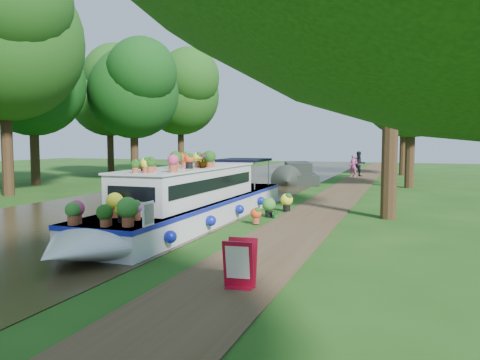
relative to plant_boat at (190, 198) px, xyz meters
name	(u,v)px	position (x,y,z in m)	size (l,w,h in m)	color
ground	(259,226)	(2.25, 0.38, -0.85)	(100.00, 100.00, 0.00)	#173E0F
canal_water	(102,216)	(-3.75, 0.38, -0.84)	(10.00, 100.00, 0.02)	black
towpath	(296,228)	(3.45, 0.38, -0.84)	(2.20, 100.00, 0.03)	#41301E
plant_boat	(190,198)	(0.00, 0.00, 0.00)	(2.29, 13.52, 2.31)	silver
tree_near_overhang	(393,27)	(6.04, 3.44, 5.75)	(5.52, 5.28, 8.99)	black
tree_near_mid	(412,77)	(6.73, 15.46, 5.58)	(6.90, 6.60, 9.40)	black
tree_near_far	(405,88)	(6.23, 26.47, 6.20)	(7.59, 7.26, 10.30)	black
tree_far_b	(4,28)	(-12.27, 4.48, 7.42)	(8.97, 8.58, 12.11)	black
tree_far_c	(134,86)	(-11.27, 14.46, 5.67)	(7.13, 6.82, 9.59)	black
tree_far_d	(181,90)	(-12.77, 24.47, 6.54)	(8.05, 7.70, 10.85)	black
tree_far_g	(33,75)	(-15.27, 9.47, 5.93)	(7.36, 7.04, 9.95)	black
tree_far_h	(110,88)	(-16.77, 19.47, 6.28)	(7.82, 7.48, 10.49)	black
second_boat	(298,174)	(-0.21, 16.74, -0.31)	(3.73, 7.32, 1.34)	black
sandwich_board	(240,266)	(3.82, -5.81, -0.42)	(0.58, 0.50, 0.89)	#A80C24
pedestrian_pink	(353,166)	(2.75, 22.58, 0.03)	(0.62, 0.41, 1.71)	pink
pedestrian_dark	(359,164)	(3.11, 23.39, 0.15)	(0.95, 0.74, 1.95)	black
verge_plant	(276,213)	(2.30, 2.13, -0.67)	(0.33, 0.29, 0.37)	#1E6422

